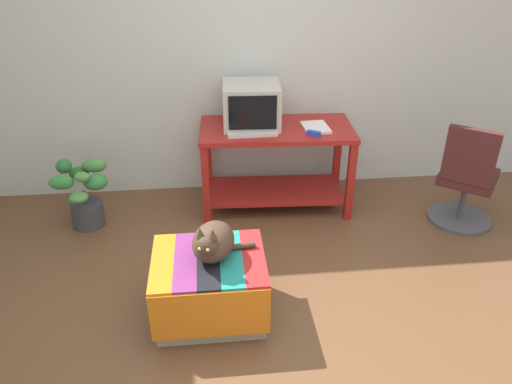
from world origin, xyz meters
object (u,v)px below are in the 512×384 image
object	(u,v)px
desk	(276,153)
cat	(213,242)
stapler	(314,133)
office_chair	(466,182)
keyboard	(252,133)
ottoman_with_blanket	(210,286)
book	(316,127)
potted_plant	(85,195)
tv_monitor	(251,105)

from	to	relation	value
desk	cat	xyz separation A→B (m)	(-0.57, -1.34, 0.05)
stapler	office_chair	bearing A→B (deg)	-73.46
keyboard	stapler	size ratio (longest dim) A/B	3.64
keyboard	stapler	distance (m)	0.49
ottoman_with_blanket	keyboard	bearing A→B (deg)	72.35
book	potted_plant	distance (m)	1.98
book	potted_plant	world-z (taller)	book
potted_plant	cat	bearing A→B (deg)	-48.73
desk	tv_monitor	distance (m)	0.46
tv_monitor	book	distance (m)	0.56
stapler	desk	bearing A→B (deg)	79.72
tv_monitor	keyboard	bearing A→B (deg)	-91.05
book	office_chair	distance (m)	1.30
desk	ottoman_with_blanket	xyz separation A→B (m)	(-0.60, -1.35, -0.29)
tv_monitor	ottoman_with_blanket	size ratio (longest dim) A/B	0.69
ottoman_with_blanket	potted_plant	xyz separation A→B (m)	(-1.00, 1.18, 0.06)
desk	office_chair	distance (m)	1.57
potted_plant	stapler	world-z (taller)	stapler
tv_monitor	keyboard	distance (m)	0.26
tv_monitor	stapler	world-z (taller)	tv_monitor
keyboard	ottoman_with_blanket	distance (m)	1.39
cat	stapler	size ratio (longest dim) A/B	3.93
desk	tv_monitor	size ratio (longest dim) A/B	2.69
desk	ottoman_with_blanket	bearing A→B (deg)	-111.16
tv_monitor	office_chair	xyz separation A→B (m)	(1.70, -0.54, -0.53)
potted_plant	stapler	size ratio (longest dim) A/B	5.24
keyboard	book	xyz separation A→B (m)	(0.53, 0.07, -0.00)
stapler	ottoman_with_blanket	bearing A→B (deg)	170.69
office_chair	desk	bearing A→B (deg)	20.64
keyboard	potted_plant	distance (m)	1.47
desk	stapler	world-z (taller)	stapler
cat	potted_plant	xyz separation A→B (m)	(-1.03, 1.17, -0.27)
tv_monitor	office_chair	distance (m)	1.86
ottoman_with_blanket	cat	bearing A→B (deg)	16.95
potted_plant	stapler	distance (m)	1.93
potted_plant	office_chair	distance (m)	3.11
office_chair	stapler	xyz separation A→B (m)	(-1.23, 0.25, 0.37)
book	potted_plant	xyz separation A→B (m)	(-1.92, -0.10, -0.48)
ottoman_with_blanket	office_chair	size ratio (longest dim) A/B	0.78
tv_monitor	potted_plant	bearing A→B (deg)	-167.36
tv_monitor	book	size ratio (longest dim) A/B	1.80
stapler	cat	bearing A→B (deg)	171.52
cat	potted_plant	bearing A→B (deg)	149.07
ottoman_with_blanket	potted_plant	world-z (taller)	potted_plant
ottoman_with_blanket	potted_plant	bearing A→B (deg)	130.08
book	desk	bearing A→B (deg)	165.13
ottoman_with_blanket	desk	bearing A→B (deg)	65.91
keyboard	stapler	world-z (taller)	stapler
desk	office_chair	bearing A→B (deg)	-14.44
book	ottoman_with_blanket	xyz separation A→B (m)	(-0.92, -1.29, -0.53)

